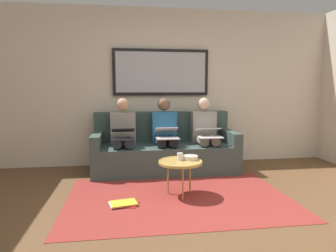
% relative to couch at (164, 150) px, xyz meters
% --- Properties ---
extents(ground_plane, '(6.00, 5.20, 0.10)m').
position_rel_couch_xyz_m(ground_plane, '(0.00, 2.12, -0.36)').
color(ground_plane, brown).
extents(wall_rear, '(6.00, 0.12, 2.60)m').
position_rel_couch_xyz_m(wall_rear, '(0.00, -0.48, 0.99)').
color(wall_rear, beige).
rests_on(wall_rear, ground_plane).
extents(area_rug, '(2.60, 1.80, 0.01)m').
position_rel_couch_xyz_m(area_rug, '(0.00, 1.27, -0.31)').
color(area_rug, maroon).
rests_on(area_rug, ground_plane).
extents(couch, '(2.20, 0.90, 0.90)m').
position_rel_couch_xyz_m(couch, '(0.00, 0.00, 0.00)').
color(couch, '#384C47').
rests_on(couch, ground_plane).
extents(framed_mirror, '(1.59, 0.05, 0.76)m').
position_rel_couch_xyz_m(framed_mirror, '(0.00, -0.39, 1.24)').
color(framed_mirror, black).
extents(coffee_table, '(0.52, 0.52, 0.43)m').
position_rel_couch_xyz_m(coffee_table, '(-0.03, 1.22, 0.10)').
color(coffee_table, tan).
rests_on(coffee_table, ground_plane).
extents(cup, '(0.07, 0.07, 0.09)m').
position_rel_couch_xyz_m(cup, '(-0.04, 1.17, 0.16)').
color(cup, silver).
rests_on(cup, coffee_table).
extents(bowl, '(0.18, 0.18, 0.05)m').
position_rel_couch_xyz_m(bowl, '(-0.17, 1.15, 0.14)').
color(bowl, beige).
rests_on(bowl, coffee_table).
extents(person_left, '(0.38, 0.58, 1.14)m').
position_rel_couch_xyz_m(person_left, '(-0.64, 0.07, 0.30)').
color(person_left, gray).
rests_on(person_left, couch).
extents(laptop_white, '(0.35, 0.32, 0.14)m').
position_rel_couch_xyz_m(laptop_white, '(-0.64, 0.32, 0.31)').
color(laptop_white, white).
extents(person_middle, '(0.38, 0.58, 1.14)m').
position_rel_couch_xyz_m(person_middle, '(0.00, 0.07, 0.30)').
color(person_middle, '#235B84').
rests_on(person_middle, couch).
extents(laptop_silver, '(0.33, 0.36, 0.16)m').
position_rel_couch_xyz_m(laptop_silver, '(0.00, 0.30, 0.31)').
color(laptop_silver, silver).
extents(person_right, '(0.38, 0.58, 1.14)m').
position_rel_couch_xyz_m(person_right, '(0.64, 0.07, 0.30)').
color(person_right, gray).
rests_on(person_right, couch).
extents(laptop_black, '(0.33, 0.36, 0.16)m').
position_rel_couch_xyz_m(laptop_black, '(0.64, 0.31, 0.32)').
color(laptop_black, black).
extents(magazine_stack, '(0.35, 0.27, 0.03)m').
position_rel_couch_xyz_m(magazine_stack, '(0.64, 1.42, -0.29)').
color(magazine_stack, red).
rests_on(magazine_stack, ground_plane).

